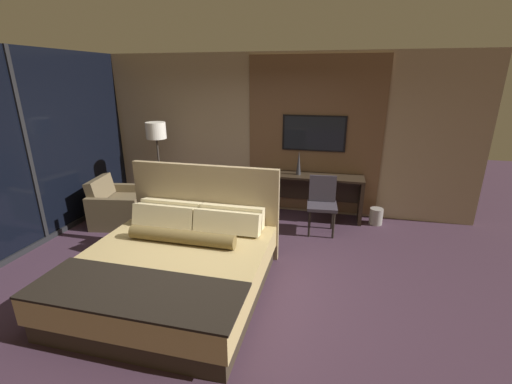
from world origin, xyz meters
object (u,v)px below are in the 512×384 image
tv (314,133)px  desk_chair (322,199)px  bed (176,264)px  floor_lamp (157,138)px  vase_tall (299,163)px  waste_bin (376,216)px  desk (310,188)px  armchair_by_window (121,208)px

tv → desk_chair: 1.21m
bed → floor_lamp: (-1.32, 2.12, 1.07)m
floor_lamp → vase_tall: bearing=10.3°
bed → desk_chair: bearing=52.6°
tv → waste_bin: tv is taller
bed → desk: (1.32, 2.60, 0.20)m
armchair_by_window → vase_tall: (2.90, 1.00, 0.72)m
desk → desk_chair: (0.24, -0.56, 0.02)m
desk → armchair_by_window: armchair_by_window is taller
bed → waste_bin: bearing=45.6°
tv → armchair_by_window: 3.56m
bed → floor_lamp: size_ratio=1.31×
armchair_by_window → tv: bearing=-78.9°
bed → tv: 3.28m
desk_chair → floor_lamp: (-2.88, 0.09, 0.85)m
waste_bin → tv: bearing=167.1°
tv → floor_lamp: size_ratio=0.65×
vase_tall → floor_lamp: bearing=-169.7°
desk → vase_tall: vase_tall is taller
tv → floor_lamp: bearing=-166.1°
desk → waste_bin: desk is taller
desk → floor_lamp: floor_lamp is taller
tv → armchair_by_window: bearing=-158.8°
desk → armchair_by_window: 3.30m
floor_lamp → vase_tall: floor_lamp is taller
floor_lamp → desk_chair: bearing=-1.8°
armchair_by_window → bed: bearing=-141.0°
tv → floor_lamp: tv is taller
desk_chair → vase_tall: (-0.46, 0.53, 0.45)m
tv → desk_chair: (0.24, -0.74, -0.93)m
bed → floor_lamp: 2.72m
desk_chair → armchair_by_window: bearing=-176.9°
tv → desk_chair: tv is taller
bed → floor_lamp: floor_lamp is taller
tv → vase_tall: (-0.22, -0.21, -0.48)m
armchair_by_window → desk: bearing=-81.8°
floor_lamp → bed: bearing=-58.1°
desk → desk_chair: size_ratio=1.99×
vase_tall → waste_bin: 1.60m
desk → vase_tall: 0.51m
floor_lamp → armchair_by_window: bearing=-130.7°
vase_tall → armchair_by_window: bearing=-161.0°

